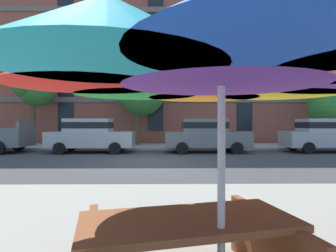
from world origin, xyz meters
TOP-DOWN VIEW (x-y plane):
  - ground_plane at (0.00, 0.00)m, footprint 120.00×120.00m
  - sidewalk_far at (0.00, 6.80)m, footprint 56.00×3.60m
  - apartment_building at (0.00, 14.99)m, footprint 44.55×12.08m
  - sedan_silver at (-3.25, 3.70)m, footprint 4.40×1.98m
  - sedan_gray at (2.81, 3.70)m, footprint 4.40×1.98m
  - sedan_silver_midblock at (9.13, 3.70)m, footprint 4.40×1.98m
  - street_tree_left at (-7.82, 7.20)m, footprint 2.62×2.61m
  - street_tree_middle at (-1.09, 7.43)m, footprint 3.19×3.04m
  - street_tree_right at (11.11, 6.86)m, footprint 2.48×2.48m
  - patio_umbrella at (1.04, -9.00)m, footprint 3.26×3.26m
  - picnic_table at (0.81, -8.78)m, footprint 2.09×1.88m

SIDE VIEW (x-z plane):
  - ground_plane at x=0.00m, z-range 0.00..0.00m
  - sidewalk_far at x=0.00m, z-range 0.00..0.12m
  - picnic_table at x=0.81m, z-range 0.10..0.87m
  - sedan_silver at x=-3.25m, z-range 0.06..1.84m
  - sedan_gray at x=2.81m, z-range 0.06..1.84m
  - sedan_silver_midblock at x=9.13m, z-range 0.06..1.84m
  - patio_umbrella at x=1.04m, z-range 0.89..3.19m
  - street_tree_right at x=11.11m, z-range 0.69..4.64m
  - street_tree_middle at x=-1.09m, z-range 1.01..6.33m
  - street_tree_left at x=-7.82m, z-range 1.34..6.43m
  - apartment_building at x=0.00m, z-range 0.00..16.00m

